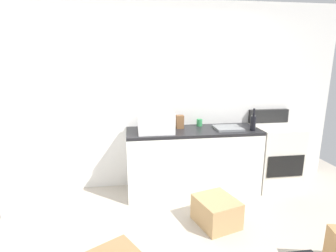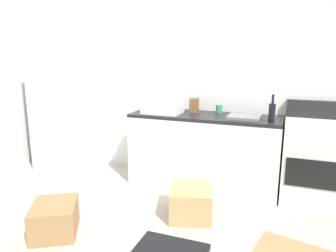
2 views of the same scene
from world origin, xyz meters
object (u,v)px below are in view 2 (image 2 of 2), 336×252
Objects in this scene: wine_bottle at (272,112)px; knife_block at (194,105)px; refrigerator at (64,112)px; microwave at (163,102)px; stove_oven at (311,161)px; cardboard_box_small at (191,202)px; coffee_mug at (219,109)px; cardboard_box_large at (55,219)px.

knife_block is (-0.94, 0.27, -0.02)m from wine_bottle.
microwave is at bearing -0.89° from refrigerator.
stove_oven reaches higher than knife_block.
microwave is 1.00× the size of cardboard_box_small.
coffee_mug is (2.19, 0.24, 0.13)m from refrigerator.
refrigerator is at bearing 179.11° from microwave.
microwave is 0.71m from coffee_mug.
cardboard_box_small is (-1.13, -0.83, -0.31)m from stove_oven.
stove_oven is at bearing 0.97° from refrigerator.
wine_bottle is at bearing 44.12° from cardboard_box_small.
stove_oven is 0.72m from wine_bottle.
refrigerator is 5.46× the size of wine_bottle.
coffee_mug is at bearing 151.33° from wine_bottle.
refrigerator is at bearing 159.97° from cardboard_box_small.
knife_block reaches higher than cardboard_box_small.
wine_bottle is at bearing -3.76° from microwave.
refrigerator reaches higher than cardboard_box_small.
knife_block is at bearing 63.96° from cardboard_box_large.
stove_oven is at bearing 35.55° from cardboard_box_large.
microwave is 1.31m from cardboard_box_small.
knife_block is at bearing 27.63° from microwave.
coffee_mug is 0.31m from knife_block.
stove_oven is 2.38× the size of cardboard_box_small.
stove_oven is at bearing 20.31° from wine_bottle.
knife_block reaches higher than cardboard_box_large.
microwave is at bearing 176.24° from wine_bottle.
wine_bottle is 0.65× the size of cardboard_box_small.
knife_block is (1.89, 0.16, 0.17)m from refrigerator.
stove_oven is 2.39× the size of microwave.
refrigerator is 1.55m from microwave.
cardboard_box_large is at bearing -122.47° from coffee_mug.
refrigerator is 1.49× the size of stove_oven.
microwave is 4.60× the size of coffee_mug.
microwave reaches higher than knife_block.
refrigerator is at bearing -179.03° from stove_oven.
wine_bottle is 3.00× the size of coffee_mug.
cardboard_box_large is at bearing -116.04° from knife_block.
wine_bottle is (1.29, -0.09, -0.03)m from microwave.
stove_oven is 1.20m from coffee_mug.
microwave is 1.81m from cardboard_box_large.
cardboard_box_small is (0.25, -0.94, -0.84)m from knife_block.
stove_oven is 2.43× the size of cardboard_box_large.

